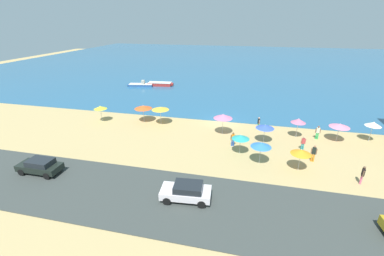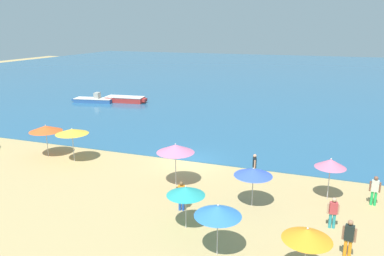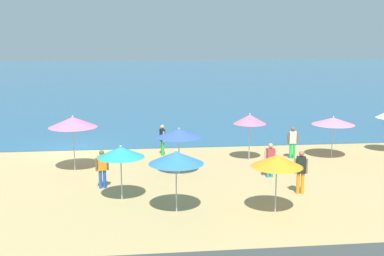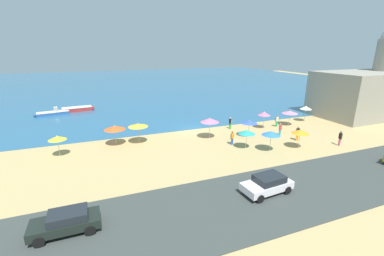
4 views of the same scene
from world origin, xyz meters
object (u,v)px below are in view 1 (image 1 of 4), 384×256
at_px(bather_2, 314,153).
at_px(bather_4, 303,142).
at_px(bather_0, 318,132).
at_px(parked_car_2, 186,191).
at_px(beach_umbrella_6, 160,108).
at_px(bather_3, 259,123).
at_px(beach_umbrella_4, 373,124).
at_px(beach_umbrella_5, 301,152).
at_px(beach_umbrella_2, 340,126).
at_px(skiff_nearshore, 141,85).
at_px(beach_umbrella_7, 298,121).
at_px(beach_umbrella_10, 241,137).
at_px(bather_5, 233,138).
at_px(parked_car_1, 40,166).
at_px(beach_umbrella_1, 143,107).
at_px(beach_umbrella_0, 265,127).
at_px(beach_umbrella_9, 223,116).
at_px(beach_umbrella_3, 100,108).
at_px(skiff_offshore, 160,84).
at_px(bather_1, 363,174).

xyz_separation_m(bather_2, bather_4, (-0.60, 2.47, -0.13)).
relative_size(bather_0, parked_car_2, 0.42).
height_order(beach_umbrella_6, bather_3, beach_umbrella_6).
height_order(beach_umbrella_4, beach_umbrella_5, beach_umbrella_4).
height_order(beach_umbrella_2, skiff_nearshore, beach_umbrella_2).
bearing_deg(bather_0, beach_umbrella_7, -177.74).
distance_m(beach_umbrella_10, bather_5, 2.10).
distance_m(bather_0, parked_car_1, 30.10).
bearing_deg(bather_5, beach_umbrella_10, -61.86).
relative_size(beach_umbrella_6, parked_car_2, 0.61).
relative_size(beach_umbrella_1, bather_3, 1.43).
bearing_deg(beach_umbrella_10, parked_car_1, -155.65).
bearing_deg(parked_car_2, beach_umbrella_0, 62.88).
relative_size(beach_umbrella_5, bather_3, 1.32).
bearing_deg(beach_umbrella_5, bather_3, 111.78).
bearing_deg(beach_umbrella_9, beach_umbrella_3, 178.26).
bearing_deg(bather_5, bather_2, -11.57).
bearing_deg(beach_umbrella_5, beach_umbrella_9, 140.49).
height_order(beach_umbrella_1, skiff_offshore, beach_umbrella_1).
relative_size(bather_5, skiff_nearshore, 0.30).
bearing_deg(bather_1, beach_umbrella_0, 140.75).
relative_size(bather_5, parked_car_1, 0.42).
bearing_deg(beach_umbrella_1, parked_car_1, -106.33).
distance_m(beach_umbrella_1, beach_umbrella_5, 21.07).
bearing_deg(beach_umbrella_3, bather_5, -10.65).
height_order(beach_umbrella_6, bather_4, beach_umbrella_6).
xyz_separation_m(beach_umbrella_5, parked_car_2, (-9.34, -6.68, -1.14)).
distance_m(beach_umbrella_1, bather_3, 15.69).
height_order(beach_umbrella_3, skiff_offshore, beach_umbrella_3).
xyz_separation_m(bather_4, skiff_nearshore, (-29.03, 22.84, -0.52)).
relative_size(beach_umbrella_4, beach_umbrella_7, 1.01).
relative_size(parked_car_2, skiff_offshore, 0.75).
bearing_deg(beach_umbrella_2, bather_1, -92.08).
height_order(beach_umbrella_4, beach_umbrella_6, beach_umbrella_6).
distance_m(bather_4, parked_car_2, 15.23).
xyz_separation_m(beach_umbrella_4, beach_umbrella_6, (-25.74, -0.43, 0.06)).
relative_size(beach_umbrella_0, beach_umbrella_5, 0.99).
xyz_separation_m(beach_umbrella_6, bather_3, (13.00, 1.13, -1.31)).
relative_size(bather_2, bather_3, 1.06).
distance_m(beach_umbrella_0, beach_umbrella_6, 13.84).
distance_m(beach_umbrella_2, parked_car_1, 32.01).
bearing_deg(beach_umbrella_3, beach_umbrella_4, 2.24).
distance_m(beach_umbrella_3, bather_0, 28.35).
bearing_deg(beach_umbrella_0, skiff_offshore, 132.15).
distance_m(beach_umbrella_6, bather_0, 19.91).
xyz_separation_m(parked_car_1, skiff_nearshore, (-4.44, 33.34, -0.42)).
bearing_deg(beach_umbrella_7, beach_umbrella_6, 178.80).
distance_m(beach_umbrella_7, bather_3, 4.88).
height_order(beach_umbrella_3, bather_2, beach_umbrella_3).
distance_m(beach_umbrella_5, beach_umbrella_7, 7.77).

